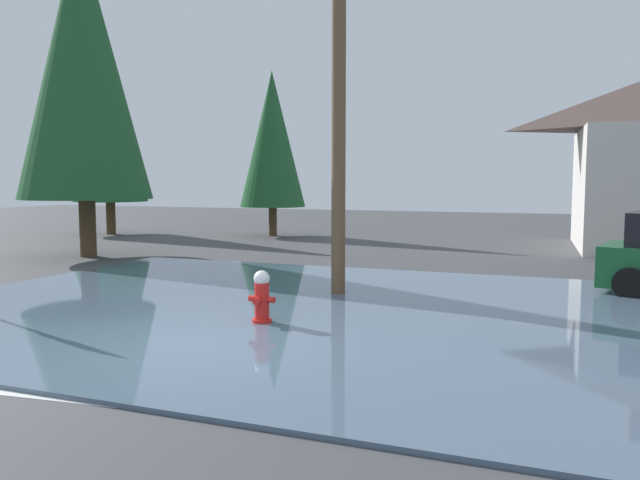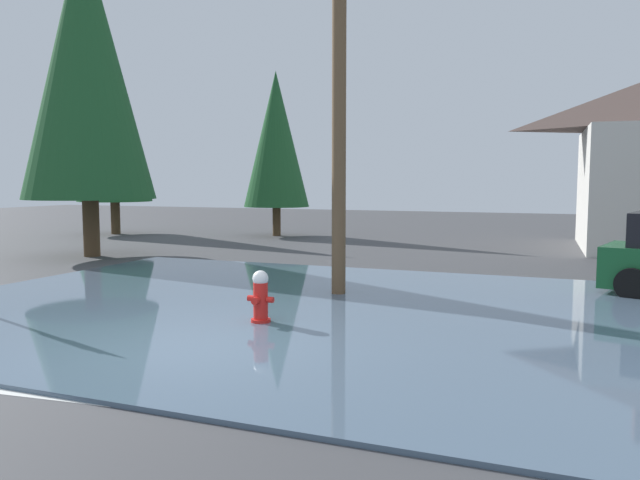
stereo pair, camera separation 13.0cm
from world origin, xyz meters
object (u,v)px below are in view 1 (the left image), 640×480
at_px(utility_pole, 339,59).
at_px(pine_tree_mid_left, 272,140).
at_px(fire_hydrant, 262,299).
at_px(pine_tree_tall_left, 82,64).
at_px(pine_tree_short_left, 108,126).

xyz_separation_m(utility_pole, pine_tree_mid_left, (-7.26, 12.16, -0.66)).
xyz_separation_m(fire_hydrant, pine_tree_mid_left, (-6.99, 15.06, 3.58)).
xyz_separation_m(pine_tree_tall_left, pine_tree_mid_left, (2.13, 8.65, -1.76)).
bearing_deg(fire_hydrant, pine_tree_short_left, 136.34).
bearing_deg(utility_pole, fire_hydrant, -95.26).
relative_size(fire_hydrant, pine_tree_mid_left, 0.13).
relative_size(fire_hydrant, pine_tree_short_left, 0.11).
distance_m(fire_hydrant, utility_pole, 5.15).
distance_m(pine_tree_mid_left, pine_tree_short_left, 7.17).
relative_size(utility_pole, pine_tree_short_left, 1.14).
relative_size(fire_hydrant, pine_tree_tall_left, 0.09).
height_order(fire_hydrant, pine_tree_tall_left, pine_tree_tall_left).
bearing_deg(pine_tree_mid_left, pine_tree_tall_left, -103.82).
relative_size(pine_tree_mid_left, pine_tree_short_left, 0.86).
height_order(pine_tree_tall_left, pine_tree_mid_left, pine_tree_tall_left).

